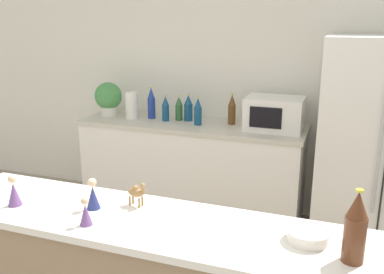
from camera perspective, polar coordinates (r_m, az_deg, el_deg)
The scene contains 18 objects.
wall_back at distance 4.06m, azimuth 5.78°, elevation 7.86°, with size 8.00×0.06×2.55m.
back_counter at distance 4.05m, azimuth -0.07°, elevation -4.19°, with size 2.07×0.63×0.89m.
refrigerator at distance 3.63m, azimuth 24.07°, elevation -1.32°, with size 0.96×0.76×1.69m.
potted_plant at distance 4.24m, azimuth -11.09°, elevation 5.19°, with size 0.26×0.26×0.33m.
paper_towel_roll at distance 4.10m, azimuth -8.06°, elevation 4.18°, with size 0.11×0.11×0.25m.
microwave at distance 3.72m, azimuth 10.95°, elevation 3.09°, with size 0.48×0.37×0.28m.
back_bottle_0 at distance 3.99m, azimuth -1.75°, elevation 3.83°, with size 0.07×0.07×0.24m.
back_bottle_1 at distance 3.98m, azimuth -0.49°, elevation 3.88°, with size 0.08×0.08×0.25m.
back_bottle_2 at distance 3.81m, azimuth 0.79°, elevation 3.39°, with size 0.07×0.07×0.25m.
back_bottle_3 at distance 3.97m, azimuth -3.55°, elevation 3.78°, with size 0.07×0.07×0.24m.
back_bottle_4 at distance 3.85m, azimuth 5.34°, elevation 3.66°, with size 0.07×0.07×0.28m.
back_bottle_5 at distance 4.08m, azimuth -5.43°, elevation 4.50°, with size 0.07×0.07×0.31m.
wine_bottle at distance 1.71m, azimuth 20.97°, elevation -11.24°, with size 0.08×0.08×0.29m.
fruit_bowl at distance 1.85m, azimuth 15.19°, elevation -12.47°, with size 0.18×0.18×0.05m.
camel_figurine at distance 2.09m, azimuth -7.42°, elevation -7.26°, with size 0.10×0.05×0.12m.
wise_man_figurine_blue at distance 1.96m, azimuth -14.01°, elevation -9.79°, with size 0.06×0.06×0.13m.
wise_man_figurine_crimson at distance 2.26m, azimuth -22.66°, elevation -6.81°, with size 0.07×0.07×0.16m.
wise_man_figurine_purple at distance 2.10m, azimuth -13.07°, elevation -7.62°, with size 0.07×0.07×0.15m.
Camera 1 is at (1.00, -1.17, 1.83)m, focal length 40.00 mm.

